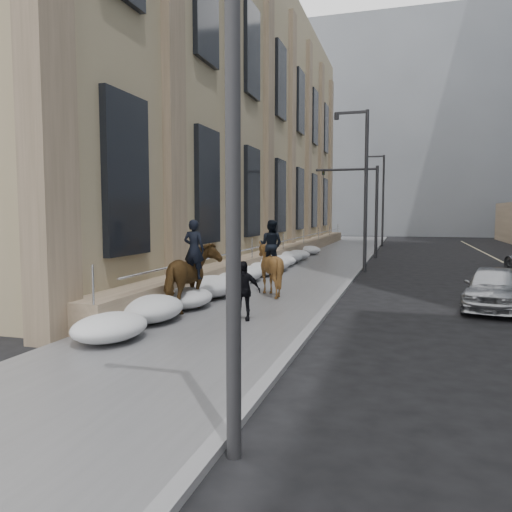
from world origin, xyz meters
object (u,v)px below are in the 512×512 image
(mounted_horse_right, at_px, (270,264))
(pedestrian, at_px, (243,291))
(car_silver, at_px, (494,288))
(mounted_horse_left, at_px, (192,275))

(mounted_horse_right, bearing_deg, pedestrian, 103.20)
(car_silver, bearing_deg, pedestrian, -135.37)
(pedestrian, bearing_deg, mounted_horse_left, 144.60)
(pedestrian, distance_m, car_silver, 7.88)
(mounted_horse_left, xyz_separation_m, mounted_horse_right, (1.40, 3.40, 0.01))
(mounted_horse_left, height_order, car_silver, mounted_horse_left)
(mounted_horse_right, height_order, car_silver, mounted_horse_right)
(mounted_horse_left, bearing_deg, car_silver, -157.19)
(pedestrian, bearing_deg, car_silver, 20.26)
(mounted_horse_right, relative_size, pedestrian, 1.64)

